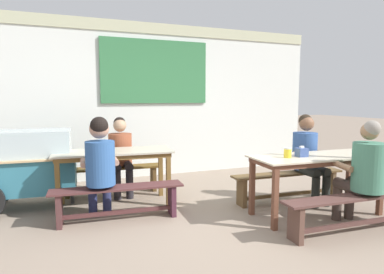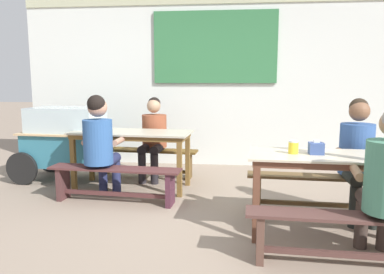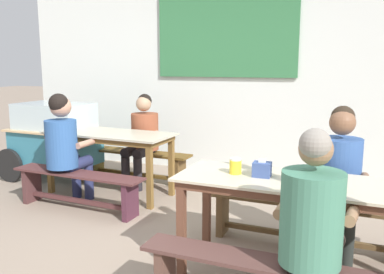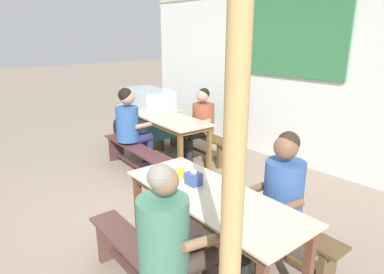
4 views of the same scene
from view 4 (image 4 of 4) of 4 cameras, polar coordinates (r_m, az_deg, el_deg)
ground_plane at (r=4.18m, az=-6.89°, el=-12.13°), size 40.00×40.00×0.00m
backdrop_wall at (r=5.63m, az=16.05°, el=11.15°), size 6.59×0.23×2.87m
dining_table_far at (r=5.33m, az=-4.12°, el=2.45°), size 1.62×0.76×0.77m
dining_table_near at (r=2.84m, az=3.34°, el=-11.17°), size 1.74×0.74×0.77m
bench_far_back at (r=5.78m, az=1.02°, el=-0.46°), size 1.57×0.40×0.42m
bench_far_front at (r=5.16m, az=-9.68°, el=-3.02°), size 1.61×0.40×0.42m
bench_near_back at (r=3.43m, az=11.06°, el=-13.94°), size 1.74×0.33×0.42m
food_cart at (r=6.37m, az=-7.58°, el=4.09°), size 1.53×0.86×1.06m
person_center_facing at (r=5.53m, az=1.43°, el=2.90°), size 0.49×0.59×1.20m
person_right_near_table at (r=3.04m, az=14.62°, el=-9.41°), size 0.46×0.60×1.26m
person_left_back_turned at (r=5.22m, az=-10.39°, el=2.38°), size 0.46×0.57×1.28m
person_near_front at (r=2.42m, az=-3.49°, el=-16.57°), size 0.50×0.61×1.25m
tissue_box at (r=2.95m, az=0.28°, el=-7.07°), size 0.13×0.11×0.13m
condiment_jar at (r=3.09m, az=-2.11°, el=-5.80°), size 0.09×0.09×0.12m
wooden_support_post at (r=1.63m, az=6.85°, el=-12.77°), size 0.11×0.11×2.46m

